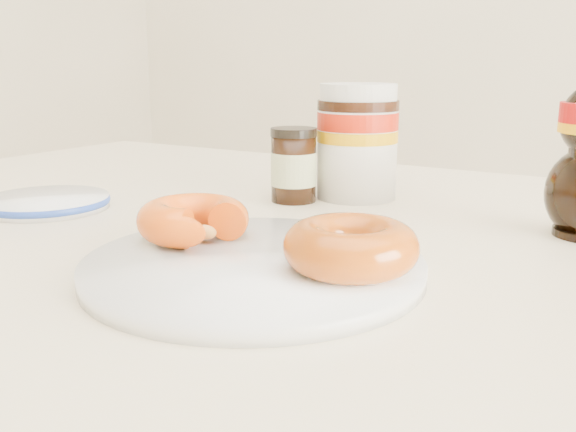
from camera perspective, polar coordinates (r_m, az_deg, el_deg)
The scene contains 7 objects.
dining_table at distance 0.59m, azimuth 3.54°, elevation -10.25°, with size 1.40×0.90×0.75m.
plate at distance 0.48m, azimuth -3.08°, elevation -4.45°, with size 0.26×0.26×0.01m.
donut_bitten at distance 0.54m, azimuth -8.42°, elevation -0.31°, with size 0.09×0.09×0.03m, color #D15D0B.
donut_whole at distance 0.45m, azimuth 5.61°, elevation -2.71°, with size 0.10×0.10×0.03m, color #A6430A.
nutella_jar at distance 0.75m, azimuth 6.18°, elevation 7.00°, with size 0.09×0.09×0.13m.
dark_jar at distance 0.73m, azimuth 0.50°, elevation 4.49°, with size 0.05×0.05×0.08m.
blue_rim_saucer at distance 0.74m, azimuth -20.69°, elevation 1.17°, with size 0.14×0.14×0.01m.
Camera 1 is at (0.25, -0.38, 0.91)m, focal length 40.00 mm.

